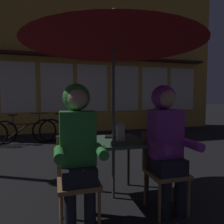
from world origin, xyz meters
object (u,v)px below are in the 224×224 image
Objects in this scene: patio_umbrella at (113,30)px; lantern at (120,130)px; chair_right at (163,166)px; person_right_hooded at (166,136)px; book at (113,137)px; bicycle_third at (69,129)px; potted_plant at (159,117)px; chair_left at (78,174)px; cafe_table at (113,148)px; bicycle_second at (25,131)px; person_left_hooded at (78,141)px.

lantern is at bearing -21.77° from patio_umbrella.
person_right_hooded is (0.00, -0.06, 0.36)m from chair_right.
book is (-0.45, 0.52, 0.26)m from chair_right.
person_right_hooded reaches higher than bicycle_third.
chair_right is at bearing -117.82° from potted_plant.
person_right_hooded is (0.96, -0.06, 0.36)m from chair_left.
chair_left reaches higher than cafe_table.
cafe_table is 0.62m from chair_right.
lantern is 0.27× the size of chair_right.
lantern is at bearing -66.50° from bicycle_second.
book is at bearing 77.48° from cafe_table.
chair_left is 0.96m from chair_right.
chair_left is 0.62× the size of person_left_hooded.
patio_umbrella is at bearing 0.00° from cafe_table.
cafe_table is 0.19m from book.
lantern is at bearing -60.81° from book.
patio_umbrella is 1.68m from chair_right.
patio_umbrella reaches higher than person_right_hooded.
chair_left is at bearing -118.73° from book.
lantern is 5.23m from potted_plant.
chair_right is 5.31m from potted_plant.
patio_umbrella reaches higher than person_left_hooded.
patio_umbrella is 1.38× the size of bicycle_third.
chair_left is (-0.48, -0.37, -1.57)m from patio_umbrella.
book is at bearing 127.70° from person_right_hooded.
potted_plant is at bearing 55.64° from cafe_table.
person_right_hooded is 0.83× the size of bicycle_second.
lantern is 0.75m from chair_left.
chair_right reaches higher than book.
person_left_hooded reaches higher than book.
lantern is 3.76m from bicycle_third.
person_right_hooded is at bearing -63.78° from bicycle_second.
patio_umbrella is 5.46m from potted_plant.
patio_umbrella reaches higher than bicycle_second.
bicycle_second is 1.83× the size of potted_plant.
bicycle_third is (-0.78, 4.10, -0.50)m from person_right_hooded.
lantern is 0.64m from chair_right.
cafe_table is 0.67m from person_right_hooded.
chair_left is 5.82m from potted_plant.
chair_right is (0.48, -0.37, -0.15)m from cafe_table.
person_left_hooded reaches higher than bicycle_second.
patio_umbrella is 4.25m from bicycle_second.
person_left_hooded is at bearing -138.43° from cafe_table.
person_left_hooded is at bearing -92.53° from bicycle_third.
chair_left reaches higher than bicycle_second.
person_right_hooded reaches higher than bicycle_second.
person_right_hooded is 0.84× the size of bicycle_third.
chair_left is 4.35× the size of book.
potted_plant is at bearing 62.18° from chair_right.
patio_umbrella is 4.06m from bicycle_third.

